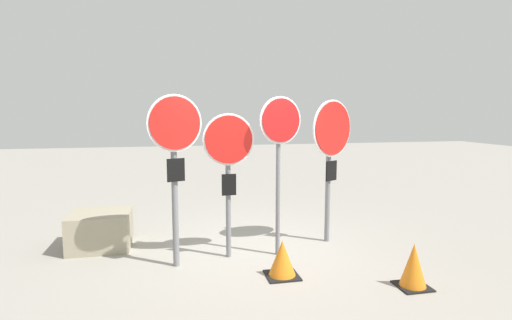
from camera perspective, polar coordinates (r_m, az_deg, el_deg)
ground_plane at (r=6.30m, az=0.24°, el=-13.17°), size 40.00×40.00×0.00m
stop_sign_0 at (r=5.52m, az=-11.52°, el=1.51°), size 0.74×0.29×2.40m
stop_sign_1 at (r=5.78m, az=-3.94°, el=0.55°), size 0.75×0.15×2.14m
stop_sign_2 at (r=5.86m, az=3.43°, el=2.89°), size 0.67×0.23×2.39m
stop_sign_3 at (r=6.61m, az=10.71°, el=2.49°), size 0.82×0.46×2.37m
traffic_cone_0 at (r=5.45m, az=21.57°, el=-13.88°), size 0.39×0.39×0.56m
traffic_cone_1 at (r=5.42m, az=3.76°, el=-13.90°), size 0.43×0.43×0.49m
storage_crate at (r=6.94m, az=-21.29°, el=-9.29°), size 0.93×0.88×0.57m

